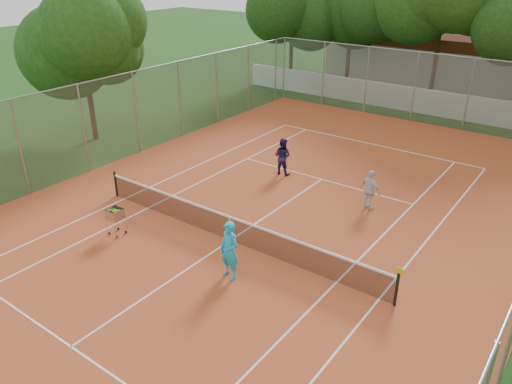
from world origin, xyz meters
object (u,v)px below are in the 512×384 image
Objects in this scene: player_near at (229,250)px; player_far_right at (370,190)px; clubhouse at (445,51)px; ball_hopper at (116,221)px; tennis_net at (230,228)px; player_far_left at (282,156)px.

player_near reaches higher than player_far_right.
player_far_right is (4.83, -23.99, -1.38)m from clubhouse.
player_far_right is at bearing 86.73° from player_near.
ball_hopper is at bearing -92.76° from clubhouse.
clubhouse reaches higher than ball_hopper.
player_far_right is at bearing -78.61° from clubhouse.
player_near is 6.84m from player_far_right.
clubhouse is 30.87m from player_near.
player_far_right is (2.83, 5.01, 0.31)m from tennis_net.
player_far_left is 1.54× the size of ball_hopper.
player_far_left is (-3.10, 7.58, -0.11)m from player_near.
tennis_net is 4.03m from ball_hopper.
player_far_left is 8.11m from ball_hopper.
tennis_net is 7.40× the size of player_far_right.
tennis_net is 0.72× the size of clubhouse.
tennis_net is at bearing 77.93° from player_far_right.
player_far_right is at bearing 163.61° from player_far_left.
player_near reaches higher than player_far_left.
player_far_left is at bearing 106.71° from tennis_net.
player_far_left reaches higher than tennis_net.
clubhouse is 10.21× the size of player_far_right.
player_near is at bearing -51.41° from tennis_net.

